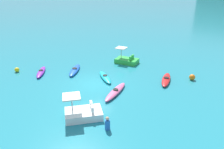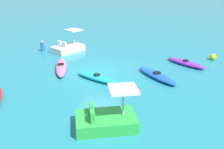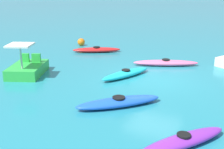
{
  "view_description": "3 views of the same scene",
  "coord_description": "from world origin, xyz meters",
  "px_view_note": "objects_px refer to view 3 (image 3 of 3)",
  "views": [
    {
      "loc": [
        14.67,
        -9.29,
        8.19
      ],
      "look_at": [
        0.25,
        1.65,
        0.58
      ],
      "focal_mm": 34.85,
      "sensor_mm": 36.0,
      "label": 1
    },
    {
      "loc": [
        -5.35,
        14.07,
        5.79
      ],
      "look_at": [
        -1.35,
        1.33,
        0.45
      ],
      "focal_mm": 40.42,
      "sensor_mm": 36.0,
      "label": 2
    },
    {
      "loc": [
        -12.5,
        -4.7,
        4.35
      ],
      "look_at": [
        -1.3,
        1.63,
        0.31
      ],
      "focal_mm": 46.6,
      "sensor_mm": 36.0,
      "label": 3
    }
  ],
  "objects_px": {
    "kayak_purple": "(183,141)",
    "kayak_pink": "(166,63)",
    "buoy_orange": "(81,42)",
    "kayak_red": "(97,50)",
    "kayak_cyan": "(126,74)",
    "kayak_blue": "(119,102)",
    "pedal_boat_green": "(27,68)"
  },
  "relations": [
    {
      "from": "kayak_cyan",
      "to": "kayak_red",
      "type": "bearing_deg",
      "value": 47.13
    },
    {
      "from": "kayak_purple",
      "to": "buoy_orange",
      "type": "height_order",
      "value": "buoy_orange"
    },
    {
      "from": "pedal_boat_green",
      "to": "kayak_purple",
      "type": "bearing_deg",
      "value": -107.69
    },
    {
      "from": "kayak_blue",
      "to": "kayak_cyan",
      "type": "xyz_separation_m",
      "value": [
        3.3,
        1.38,
        -0.0
      ]
    },
    {
      "from": "kayak_pink",
      "to": "buoy_orange",
      "type": "relative_size",
      "value": 6.46
    },
    {
      "from": "kayak_red",
      "to": "pedal_boat_green",
      "type": "bearing_deg",
      "value": 176.59
    },
    {
      "from": "kayak_pink",
      "to": "kayak_blue",
      "type": "height_order",
      "value": "same"
    },
    {
      "from": "kayak_purple",
      "to": "kayak_pink",
      "type": "relative_size",
      "value": 0.83
    },
    {
      "from": "kayak_red",
      "to": "kayak_pink",
      "type": "xyz_separation_m",
      "value": [
        -0.91,
        -5.1,
        -0.0
      ]
    },
    {
      "from": "pedal_boat_green",
      "to": "buoy_orange",
      "type": "distance_m",
      "value": 7.33
    },
    {
      "from": "kayak_purple",
      "to": "kayak_cyan",
      "type": "xyz_separation_m",
      "value": [
        4.85,
        4.26,
        0.0
      ]
    },
    {
      "from": "kayak_purple",
      "to": "kayak_blue",
      "type": "distance_m",
      "value": 3.27
    },
    {
      "from": "kayak_blue",
      "to": "kayak_cyan",
      "type": "height_order",
      "value": "same"
    },
    {
      "from": "kayak_purple",
      "to": "kayak_blue",
      "type": "xyz_separation_m",
      "value": [
        1.55,
        2.88,
        0.0
      ]
    },
    {
      "from": "kayak_red",
      "to": "pedal_boat_green",
      "type": "relative_size",
      "value": 1.07
    },
    {
      "from": "kayak_blue",
      "to": "kayak_cyan",
      "type": "relative_size",
      "value": 0.97
    },
    {
      "from": "kayak_red",
      "to": "kayak_pink",
      "type": "distance_m",
      "value": 5.18
    },
    {
      "from": "kayak_purple",
      "to": "kayak_red",
      "type": "bearing_deg",
      "value": 43.99
    },
    {
      "from": "kayak_blue",
      "to": "pedal_boat_green",
      "type": "distance_m",
      "value": 5.94
    },
    {
      "from": "kayak_red",
      "to": "buoy_orange",
      "type": "distance_m",
      "value": 2.46
    },
    {
      "from": "kayak_purple",
      "to": "kayak_blue",
      "type": "height_order",
      "value": "same"
    },
    {
      "from": "kayak_pink",
      "to": "kayak_cyan",
      "type": "height_order",
      "value": "same"
    },
    {
      "from": "kayak_purple",
      "to": "kayak_red",
      "type": "distance_m",
      "value": 12.01
    },
    {
      "from": "kayak_cyan",
      "to": "pedal_boat_green",
      "type": "relative_size",
      "value": 1.07
    },
    {
      "from": "kayak_cyan",
      "to": "buoy_orange",
      "type": "height_order",
      "value": "buoy_orange"
    },
    {
      "from": "kayak_blue",
      "to": "kayak_pink",
      "type": "bearing_deg",
      "value": 3.4
    },
    {
      "from": "kayak_red",
      "to": "kayak_cyan",
      "type": "xyz_separation_m",
      "value": [
        -3.79,
        -4.08,
        -0.0
      ]
    },
    {
      "from": "kayak_pink",
      "to": "pedal_boat_green",
      "type": "height_order",
      "value": "pedal_boat_green"
    },
    {
      "from": "kayak_purple",
      "to": "pedal_boat_green",
      "type": "bearing_deg",
      "value": 72.31
    },
    {
      "from": "kayak_pink",
      "to": "buoy_orange",
      "type": "distance_m",
      "value": 7.53
    },
    {
      "from": "kayak_red",
      "to": "pedal_boat_green",
      "type": "distance_m",
      "value": 5.88
    },
    {
      "from": "kayak_purple",
      "to": "kayak_red",
      "type": "relative_size",
      "value": 0.95
    }
  ]
}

